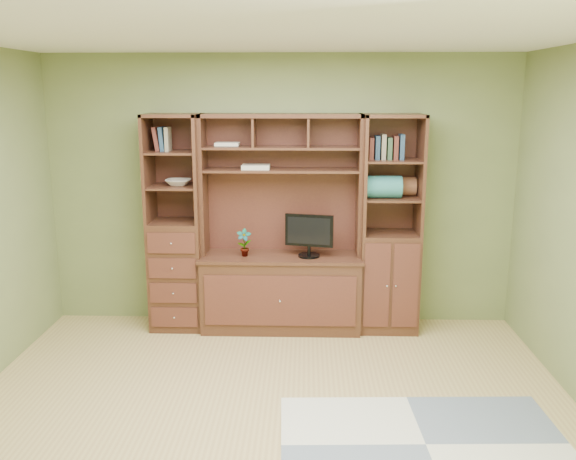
{
  "coord_description": "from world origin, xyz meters",
  "views": [
    {
      "loc": [
        0.24,
        -3.83,
        2.25
      ],
      "look_at": [
        0.09,
        1.2,
        1.1
      ],
      "focal_mm": 38.0,
      "sensor_mm": 36.0,
      "label": 1
    }
  ],
  "objects_px": {
    "left_tower": "(176,223)",
    "monitor": "(309,228)",
    "right_tower": "(390,225)",
    "center_hutch": "(281,225)"
  },
  "relations": [
    {
      "from": "right_tower",
      "to": "left_tower",
      "type": "bearing_deg",
      "value": 180.0
    },
    {
      "from": "left_tower",
      "to": "monitor",
      "type": "distance_m",
      "value": 1.27
    },
    {
      "from": "left_tower",
      "to": "monitor",
      "type": "relative_size",
      "value": 3.68
    },
    {
      "from": "center_hutch",
      "to": "right_tower",
      "type": "relative_size",
      "value": 1.0
    },
    {
      "from": "center_hutch",
      "to": "right_tower",
      "type": "bearing_deg",
      "value": 2.23
    },
    {
      "from": "center_hutch",
      "to": "right_tower",
      "type": "height_order",
      "value": "same"
    },
    {
      "from": "left_tower",
      "to": "right_tower",
      "type": "relative_size",
      "value": 1.0
    },
    {
      "from": "center_hutch",
      "to": "right_tower",
      "type": "xyz_separation_m",
      "value": [
        1.02,
        0.04,
        0.0
      ]
    },
    {
      "from": "left_tower",
      "to": "right_tower",
      "type": "distance_m",
      "value": 2.02
    },
    {
      "from": "left_tower",
      "to": "right_tower",
      "type": "bearing_deg",
      "value": 0.0
    }
  ]
}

